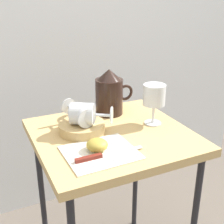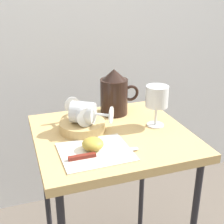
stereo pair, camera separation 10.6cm
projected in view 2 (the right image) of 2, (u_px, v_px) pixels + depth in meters
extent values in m
cube|color=tan|center=(112.00, 136.00, 1.10)|extent=(0.54, 0.52, 0.03)
cylinder|color=black|center=(47.00, 192.00, 1.35)|extent=(0.02, 0.02, 0.66)
cylinder|color=black|center=(142.00, 173.00, 1.49)|extent=(0.02, 0.02, 0.66)
cube|color=silver|center=(96.00, 152.00, 0.96)|extent=(0.22, 0.19, 0.00)
cylinder|color=tan|center=(83.00, 126.00, 1.10)|extent=(0.17, 0.17, 0.03)
cylinder|color=black|center=(114.00, 97.00, 1.23)|extent=(0.11, 0.11, 0.14)
cylinder|color=orange|center=(114.00, 103.00, 1.24)|extent=(0.10, 0.10, 0.08)
cone|color=black|center=(114.00, 74.00, 1.20)|extent=(0.09, 0.09, 0.04)
torus|color=black|center=(131.00, 93.00, 1.25)|extent=(0.07, 0.01, 0.07)
cylinder|color=silver|center=(155.00, 125.00, 1.15)|extent=(0.06, 0.06, 0.00)
cylinder|color=silver|center=(156.00, 115.00, 1.13)|extent=(0.01, 0.01, 0.07)
cylinder|color=silver|center=(157.00, 96.00, 1.11)|extent=(0.08, 0.08, 0.08)
cylinder|color=orange|center=(157.00, 101.00, 1.11)|extent=(0.07, 0.07, 0.04)
cylinder|color=silver|center=(82.00, 114.00, 1.07)|extent=(0.08, 0.09, 0.07)
cylinder|color=silver|center=(75.00, 107.00, 1.13)|extent=(0.02, 0.06, 0.01)
cylinder|color=silver|center=(72.00, 104.00, 1.16)|extent=(0.06, 0.01, 0.06)
cylinder|color=silver|center=(83.00, 113.00, 1.07)|extent=(0.11, 0.11, 0.08)
cylinder|color=silver|center=(102.00, 114.00, 1.06)|extent=(0.06, 0.04, 0.01)
cylinder|color=silver|center=(111.00, 115.00, 1.05)|extent=(0.04, 0.05, 0.06)
ellipsoid|color=#B29938|center=(93.00, 144.00, 0.97)|extent=(0.07, 0.07, 0.04)
cube|color=silver|center=(117.00, 152.00, 0.95)|extent=(0.14, 0.02, 0.00)
cube|color=maroon|center=(82.00, 157.00, 0.92)|extent=(0.09, 0.01, 0.01)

